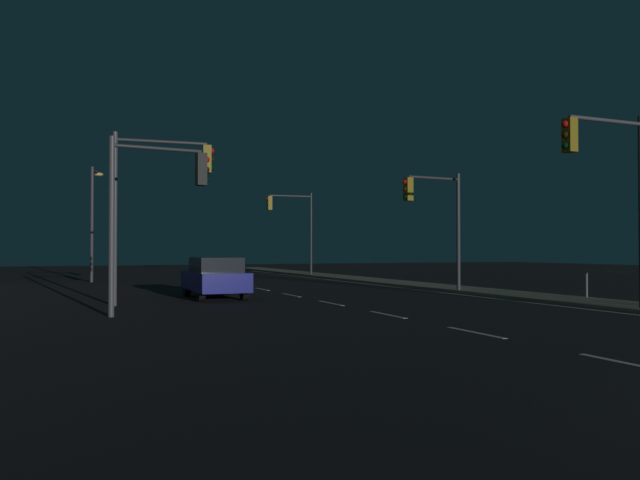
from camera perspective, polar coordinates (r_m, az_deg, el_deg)
The scene contains 11 objects.
ground_plane at distance 21.31m, azimuth 0.48°, elevation -5.94°, with size 112.00×112.00×0.00m, color black.
sidewalk_right at distance 25.48m, azimuth 17.12°, elevation -4.92°, with size 2.31×77.00×0.14m, color gray.
lane_markings_center at distance 24.55m, azimuth -2.76°, elevation -5.27°, with size 0.14×50.00×0.01m.
lane_edge_line at distance 28.73m, azimuth 8.52°, elevation -4.63°, with size 0.14×53.00×0.01m.
car at distance 23.30m, azimuth -10.00°, elevation -3.48°, with size 1.83×4.41×1.57m.
traffic_light_mid_right at distance 19.19m, azimuth 25.89°, elevation 5.80°, with size 3.06×0.34×5.68m.
traffic_light_overhead_east at distance 21.08m, azimuth -15.26°, elevation 5.00°, with size 3.34×0.54×5.78m.
traffic_light_far_left at distance 41.64m, azimuth -2.62°, elevation 2.16°, with size 3.29×0.53×5.72m.
traffic_light_far_center at distance 17.76m, azimuth -15.34°, elevation 4.34°, with size 2.84×0.40×5.01m.
traffic_light_near_right at distance 25.59m, azimuth 10.87°, elevation 2.99°, with size 2.85×0.35×4.98m.
street_lamp_median at distance 37.10m, azimuth -20.78°, elevation 2.46°, with size 0.76×1.71×6.64m.
Camera 1 is at (-8.38, -2.01, 1.85)m, focal length 33.60 mm.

